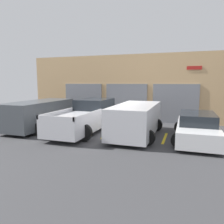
# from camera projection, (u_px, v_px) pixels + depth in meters

# --- Properties ---
(ground_plane) EXTENTS (28.00, 28.00, 0.00)m
(ground_plane) POSITION_uv_depth(u_px,v_px,m) (116.00, 129.00, 12.73)
(ground_plane) COLOR #3D3D3F
(shophouse_building) EXTENTS (15.28, 0.68, 4.62)m
(shophouse_building) POSITION_uv_depth(u_px,v_px,m) (130.00, 88.00, 15.51)
(shophouse_building) COLOR tan
(shophouse_building) RESTS_ON ground
(pickup_truck) EXTENTS (2.44, 5.60, 1.71)m
(pickup_truck) POSITION_uv_depth(u_px,v_px,m) (86.00, 116.00, 12.19)
(pickup_truck) COLOR silver
(pickup_truck) RESTS_ON ground
(sedan_white) EXTENTS (2.16, 4.54, 1.30)m
(sedan_white) POSITION_uv_depth(u_px,v_px,m) (197.00, 128.00, 10.12)
(sedan_white) COLOR white
(sedan_white) RESTS_ON ground
(sedan_side) EXTENTS (2.27, 4.79, 1.62)m
(sedan_side) POSITION_uv_depth(u_px,v_px,m) (40.00, 114.00, 12.81)
(sedan_side) COLOR #474C51
(sedan_side) RESTS_ON ground
(van_right) EXTENTS (2.34, 4.74, 1.60)m
(van_right) POSITION_uv_depth(u_px,v_px,m) (136.00, 119.00, 10.98)
(van_right) COLOR silver
(van_right) RESTS_ON ground
(parking_stripe_far_left) EXTENTS (0.12, 2.20, 0.01)m
(parking_stripe_far_left) POSITION_uv_depth(u_px,v_px,m) (20.00, 127.00, 13.38)
(parking_stripe_far_left) COLOR gold
(parking_stripe_far_left) RESTS_ON ground
(parking_stripe_left) EXTENTS (0.12, 2.20, 0.01)m
(parking_stripe_left) POSITION_uv_depth(u_px,v_px,m) (61.00, 130.00, 12.46)
(parking_stripe_left) COLOR gold
(parking_stripe_left) RESTS_ON ground
(parking_stripe_centre) EXTENTS (0.12, 2.20, 0.01)m
(parking_stripe_centre) POSITION_uv_depth(u_px,v_px,m) (109.00, 134.00, 11.55)
(parking_stripe_centre) COLOR gold
(parking_stripe_centre) RESTS_ON ground
(parking_stripe_right) EXTENTS (0.12, 2.20, 0.01)m
(parking_stripe_right) POSITION_uv_depth(u_px,v_px,m) (165.00, 138.00, 10.63)
(parking_stripe_right) COLOR gold
(parking_stripe_right) RESTS_ON ground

